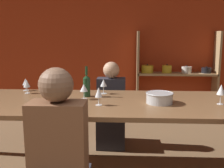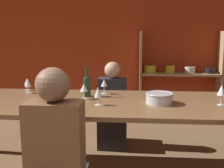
{
  "view_description": "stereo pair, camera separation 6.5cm",
  "coord_description": "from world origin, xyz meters",
  "px_view_note": "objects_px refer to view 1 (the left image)",
  "views": [
    {
      "loc": [
        0.3,
        -0.88,
        1.39
      ],
      "look_at": [
        0.17,
        1.67,
        0.93
      ],
      "focal_mm": 42.0,
      "sensor_mm": 36.0,
      "label": 1
    },
    {
      "loc": [
        0.36,
        -0.88,
        1.39
      ],
      "look_at": [
        0.17,
        1.67,
        0.93
      ],
      "focal_mm": 42.0,
      "sensor_mm": 36.0,
      "label": 2
    }
  ],
  "objects_px": {
    "dining_table": "(111,108)",
    "wine_glass_empty_b": "(84,88)",
    "shelf_unit": "(176,89)",
    "mixing_bowl": "(159,97)",
    "wine_glass_white_d": "(26,82)",
    "wine_bottle_green": "(87,85)",
    "wine_glass_white_e": "(221,90)",
    "wine_glass_white_c": "(99,93)",
    "wine_glass_red_a": "(104,83)",
    "wine_glass_empty_a": "(64,96)",
    "wine_glass_white_a": "(27,84)",
    "person_far_a": "(111,115)"
  },
  "relations": [
    {
      "from": "dining_table",
      "to": "wine_glass_empty_b",
      "type": "relative_size",
      "value": 20.49
    },
    {
      "from": "wine_glass_white_d",
      "to": "wine_glass_empty_a",
      "type": "bearing_deg",
      "value": -51.49
    },
    {
      "from": "wine_glass_white_c",
      "to": "wine_glass_red_a",
      "type": "height_order",
      "value": "wine_glass_white_c"
    },
    {
      "from": "wine_glass_white_d",
      "to": "wine_glass_white_e",
      "type": "bearing_deg",
      "value": -14.4
    },
    {
      "from": "shelf_unit",
      "to": "wine_glass_red_a",
      "type": "xyz_separation_m",
      "value": [
        -1.12,
        -1.73,
        0.39
      ]
    },
    {
      "from": "wine_glass_white_c",
      "to": "wine_glass_white_d",
      "type": "distance_m",
      "value": 1.09
    },
    {
      "from": "wine_bottle_green",
      "to": "wine_glass_white_e",
      "type": "bearing_deg",
      "value": -11.49
    },
    {
      "from": "wine_glass_white_c",
      "to": "wine_glass_white_d",
      "type": "height_order",
      "value": "wine_glass_white_c"
    },
    {
      "from": "wine_glass_empty_a",
      "to": "wine_glass_red_a",
      "type": "height_order",
      "value": "wine_glass_empty_a"
    },
    {
      "from": "wine_bottle_green",
      "to": "dining_table",
      "type": "bearing_deg",
      "value": -35.47
    },
    {
      "from": "dining_table",
      "to": "wine_bottle_green",
      "type": "xyz_separation_m",
      "value": [
        -0.27,
        0.19,
        0.19
      ]
    },
    {
      "from": "dining_table",
      "to": "wine_glass_empty_a",
      "type": "distance_m",
      "value": 0.55
    },
    {
      "from": "wine_glass_white_e",
      "to": "mixing_bowl",
      "type": "bearing_deg",
      "value": 178.58
    },
    {
      "from": "wine_bottle_green",
      "to": "wine_glass_white_c",
      "type": "xyz_separation_m",
      "value": [
        0.16,
        -0.35,
        -0.01
      ]
    },
    {
      "from": "dining_table",
      "to": "wine_glass_empty_b",
      "type": "bearing_deg",
      "value": 166.65
    },
    {
      "from": "wine_glass_empty_b",
      "to": "mixing_bowl",
      "type": "bearing_deg",
      "value": -9.37
    },
    {
      "from": "mixing_bowl",
      "to": "wine_glass_white_e",
      "type": "bearing_deg",
      "value": -1.42
    },
    {
      "from": "wine_glass_white_d",
      "to": "wine_glass_red_a",
      "type": "distance_m",
      "value": 0.92
    },
    {
      "from": "wine_glass_white_c",
      "to": "dining_table",
      "type": "bearing_deg",
      "value": 55.71
    },
    {
      "from": "wine_bottle_green",
      "to": "wine_glass_white_d",
      "type": "relative_size",
      "value": 2.22
    },
    {
      "from": "shelf_unit",
      "to": "dining_table",
      "type": "height_order",
      "value": "shelf_unit"
    },
    {
      "from": "wine_glass_white_a",
      "to": "wine_glass_empty_a",
      "type": "distance_m",
      "value": 0.87
    },
    {
      "from": "person_far_a",
      "to": "wine_glass_white_c",
      "type": "bearing_deg",
      "value": 86.18
    },
    {
      "from": "shelf_unit",
      "to": "mixing_bowl",
      "type": "xyz_separation_m",
      "value": [
        -0.56,
        -2.11,
        0.33
      ]
    },
    {
      "from": "wine_glass_red_a",
      "to": "person_far_a",
      "type": "distance_m",
      "value": 0.67
    },
    {
      "from": "dining_table",
      "to": "wine_glass_empty_b",
      "type": "distance_m",
      "value": 0.34
    },
    {
      "from": "wine_glass_white_d",
      "to": "wine_glass_white_e",
      "type": "height_order",
      "value": "wine_glass_white_e"
    },
    {
      "from": "wine_glass_white_d",
      "to": "wine_bottle_green",
      "type": "bearing_deg",
      "value": -19.2
    },
    {
      "from": "mixing_bowl",
      "to": "wine_glass_white_d",
      "type": "relative_size",
      "value": 1.81
    },
    {
      "from": "wine_glass_white_c",
      "to": "wine_glass_empty_a",
      "type": "distance_m",
      "value": 0.33
    },
    {
      "from": "wine_glass_red_a",
      "to": "wine_glass_white_d",
      "type": "bearing_deg",
      "value": 172.4
    },
    {
      "from": "shelf_unit",
      "to": "wine_glass_white_a",
      "type": "height_order",
      "value": "shelf_unit"
    },
    {
      "from": "wine_glass_red_a",
      "to": "wine_glass_empty_b",
      "type": "relative_size",
      "value": 1.04
    },
    {
      "from": "wine_glass_white_a",
      "to": "wine_glass_white_e",
      "type": "distance_m",
      "value": 1.99
    },
    {
      "from": "wine_glass_empty_b",
      "to": "wine_bottle_green",
      "type": "bearing_deg",
      "value": 85.57
    },
    {
      "from": "dining_table",
      "to": "wine_glass_white_e",
      "type": "relative_size",
      "value": 16.83
    },
    {
      "from": "wine_glass_white_a",
      "to": "person_far_a",
      "type": "distance_m",
      "value": 1.13
    },
    {
      "from": "wine_glass_white_c",
      "to": "wine_glass_white_d",
      "type": "xyz_separation_m",
      "value": [
        -0.91,
        0.61,
        -0.02
      ]
    },
    {
      "from": "shelf_unit",
      "to": "wine_glass_white_e",
      "type": "relative_size",
      "value": 7.98
    },
    {
      "from": "wine_bottle_green",
      "to": "wine_glass_white_d",
      "type": "xyz_separation_m",
      "value": [
        -0.75,
        0.26,
        -0.02
      ]
    },
    {
      "from": "wine_glass_white_e",
      "to": "person_far_a",
      "type": "xyz_separation_m",
      "value": [
        -1.05,
        0.85,
        -0.51
      ]
    },
    {
      "from": "dining_table",
      "to": "person_far_a",
      "type": "height_order",
      "value": "person_far_a"
    },
    {
      "from": "wine_glass_white_c",
      "to": "wine_glass_white_d",
      "type": "bearing_deg",
      "value": 146.14
    },
    {
      "from": "wine_glass_empty_a",
      "to": "wine_glass_white_d",
      "type": "distance_m",
      "value": 1.03
    },
    {
      "from": "shelf_unit",
      "to": "wine_bottle_green",
      "type": "bearing_deg",
      "value": -124.41
    },
    {
      "from": "wine_glass_white_e",
      "to": "wine_glass_white_a",
      "type": "bearing_deg",
      "value": 169.11
    },
    {
      "from": "wine_glass_white_d",
      "to": "wine_glass_empty_b",
      "type": "distance_m",
      "value": 0.83
    },
    {
      "from": "wine_glass_red_a",
      "to": "person_far_a",
      "type": "xyz_separation_m",
      "value": [
        0.06,
        0.45,
        -0.49
      ]
    },
    {
      "from": "wine_glass_empty_b",
      "to": "wine_glass_white_d",
      "type": "bearing_deg",
      "value": 152.4
    },
    {
      "from": "wine_glass_white_d",
      "to": "person_far_a",
      "type": "height_order",
      "value": "person_far_a"
    }
  ]
}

